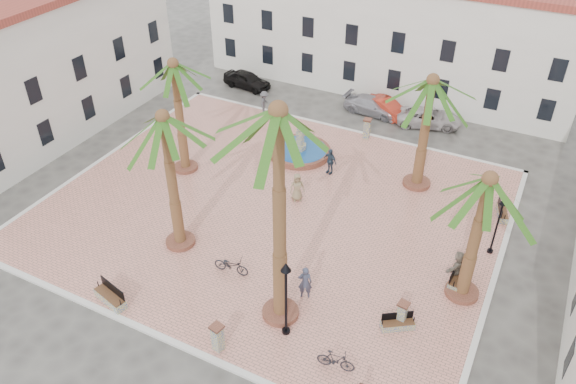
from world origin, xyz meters
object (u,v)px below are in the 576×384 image
(bollard_n, at_px, (367,128))
(lamppost_s, at_px, (286,287))
(palm_e, at_px, (486,195))
(pedestrian_fountain_b, at_px, (330,161))
(car_silver, at_px, (373,106))
(fountain, at_px, (300,150))
(bollard_se, at_px, (218,337))
(car_black, at_px, (247,80))
(palm_ne, at_px, (431,94))
(bench_s, at_px, (111,297))
(car_white, at_px, (429,117))
(palm_sw, at_px, (165,133))
(palm_nw, at_px, (175,77))
(pedestrian_fountain_a, at_px, (297,187))
(pedestrian_east, at_px, (458,266))
(bench_se, at_px, (398,324))
(bench_e, at_px, (458,278))
(lamppost_e, at_px, (500,216))
(cyclist_a, at_px, (305,282))
(pedestrian_north, at_px, (264,103))
(bench_ne, at_px, (502,213))
(bicycle_a, at_px, (231,265))
(car_red, at_px, (386,107))
(bollard_e, at_px, (402,313))
(litter_bin, at_px, (280,299))
(palm_s, at_px, (279,136))

(bollard_n, bearing_deg, lamppost_s, -80.69)
(palm_e, relative_size, pedestrian_fountain_b, 4.04)
(car_silver, bearing_deg, fountain, 168.55)
(bollard_se, relative_size, car_black, 0.35)
(palm_e, height_order, pedestrian_fountain_b, palm_e)
(palm_ne, relative_size, bollard_se, 5.08)
(bench_s, relative_size, car_white, 0.43)
(palm_sw, bearing_deg, palm_nw, 123.30)
(bollard_se, xyz_separation_m, pedestrian_fountain_b, (-1.32, 15.41, 0.13))
(pedestrian_fountain_a, relative_size, pedestrian_east, 1.01)
(bollard_se, bearing_deg, palm_sw, 138.42)
(bench_se, bearing_deg, bench_e, 33.62)
(lamppost_e, bearing_deg, bollard_se, -128.11)
(palm_ne, xyz_separation_m, lamppost_e, (5.43, -4.48, -3.82))
(palm_nw, xyz_separation_m, palm_sw, (4.18, -6.36, 0.45))
(bollard_se, distance_m, pedestrian_east, 12.45)
(car_white, bearing_deg, palm_nw, 120.06)
(cyclist_a, height_order, pedestrian_north, cyclist_a)
(palm_ne, xyz_separation_m, pedestrian_east, (4.23, -7.48, -5.35))
(bench_ne, relative_size, bicycle_a, 0.89)
(pedestrian_fountain_b, bearing_deg, lamppost_e, 3.31)
(car_silver, bearing_deg, bench_e, -142.81)
(car_red, height_order, car_white, car_red)
(palm_ne, height_order, lamppost_e, palm_ne)
(pedestrian_fountain_a, relative_size, car_white, 0.39)
(bench_s, bearing_deg, bench_e, 45.63)
(bollard_e, bearing_deg, car_white, 101.98)
(lamppost_e, distance_m, bicycle_a, 14.13)
(bench_se, distance_m, litter_bin, 5.69)
(car_silver, bearing_deg, car_black, 95.70)
(palm_nw, bearing_deg, car_silver, 58.45)
(cyclist_a, xyz_separation_m, pedestrian_east, (6.33, 4.55, -0.04))
(bench_se, xyz_separation_m, lamppost_s, (-4.49, -2.59, 2.69))
(palm_nw, distance_m, litter_bin, 15.04)
(litter_bin, relative_size, car_silver, 0.16)
(pedestrian_fountain_a, xyz_separation_m, car_white, (4.50, 13.20, -0.41))
(bench_s, relative_size, bollard_se, 1.38)
(bench_s, bearing_deg, car_white, 84.51)
(lamppost_s, height_order, pedestrian_fountain_b, lamppost_s)
(fountain, xyz_separation_m, lamppost_e, (13.66, -4.40, 2.14))
(palm_s, xyz_separation_m, pedestrian_fountain_b, (-2.83, 12.32, -8.88))
(car_silver, bearing_deg, bollard_n, -161.90)
(palm_s, distance_m, pedestrian_east, 12.78)
(bench_ne, distance_m, pedestrian_north, 19.41)
(bench_e, bearing_deg, lamppost_s, 142.79)
(palm_e, distance_m, litter_bin, 10.70)
(lamppost_e, xyz_separation_m, car_silver, (-11.40, 12.66, -1.92))
(lamppost_e, bearing_deg, car_black, 151.35)
(palm_nw, xyz_separation_m, car_black, (-2.92, 12.97, -5.96))
(palm_sw, height_order, cyclist_a, palm_sw)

